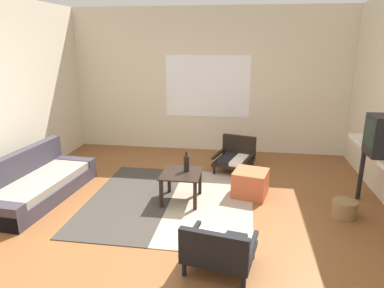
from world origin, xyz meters
TOP-DOWN VIEW (x-y plane):
  - ground_plane at (0.00, 0.00)m, footprint 7.80×7.80m
  - far_wall_with_window at (0.00, 3.06)m, footprint 5.60×0.13m
  - area_rug at (-0.23, 0.61)m, footprint 2.21×2.30m
  - couch at (-2.09, 0.44)m, footprint 0.86×1.87m
  - coffee_table at (-0.08, 0.64)m, footprint 0.52×0.56m
  - armchair_by_window at (0.60, 1.94)m, footprint 0.72×0.74m
  - armchair_striped_foreground at (0.53, -0.79)m, footprint 0.73×0.66m
  - ottoman_orange at (0.84, 0.95)m, footprint 0.53×0.53m
  - console_shelf at (2.31, 0.42)m, footprint 0.43×1.43m
  - clay_vase at (2.31, 0.64)m, footprint 0.19×0.19m
  - glass_bottle at (-0.02, 0.71)m, footprint 0.08×0.08m
  - wicker_basket at (1.98, 0.50)m, footprint 0.30×0.30m

SIDE VIEW (x-z plane):
  - ground_plane at x=0.00m, z-range 0.00..0.00m
  - area_rug at x=-0.23m, z-range 0.00..0.01m
  - wicker_basket at x=1.98m, z-range 0.00..0.22m
  - ottoman_orange at x=0.84m, z-range 0.00..0.37m
  - couch at x=-2.09m, z-range -0.12..0.52m
  - armchair_striped_foreground at x=0.53m, z-range -0.02..0.49m
  - armchair_by_window at x=0.60m, z-range -0.03..0.52m
  - coffee_table at x=-0.08m, z-range 0.12..0.53m
  - glass_bottle at x=-0.02m, z-range 0.39..0.66m
  - console_shelf at x=2.31m, z-range 0.34..1.25m
  - clay_vase at x=2.31m, z-range 0.86..1.21m
  - far_wall_with_window at x=0.00m, z-range 0.00..2.70m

